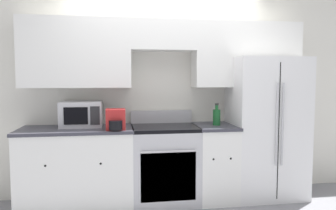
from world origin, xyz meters
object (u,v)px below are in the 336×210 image
at_px(oven_range, 165,163).
at_px(refrigerator, 265,127).
at_px(microwave, 81,114).
at_px(bottle, 217,117).

distance_m(oven_range, refrigerator, 1.34).
xyz_separation_m(oven_range, microwave, (-0.96, 0.10, 0.60)).
xyz_separation_m(microwave, bottle, (1.59, -0.12, -0.04)).
relative_size(oven_range, refrigerator, 0.62).
bearing_deg(bottle, microwave, 175.84).
bearing_deg(microwave, refrigerator, -1.33).
height_order(microwave, bottle, microwave).
xyz_separation_m(refrigerator, microwave, (-2.24, 0.05, 0.20)).
relative_size(microwave, bottle, 1.80).
bearing_deg(refrigerator, oven_range, -177.71).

